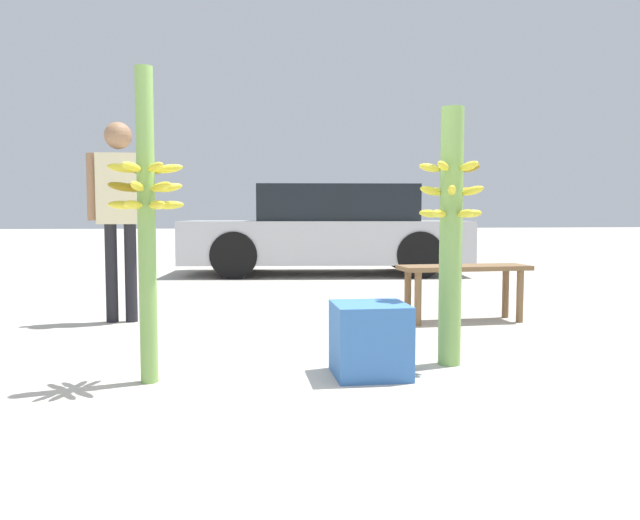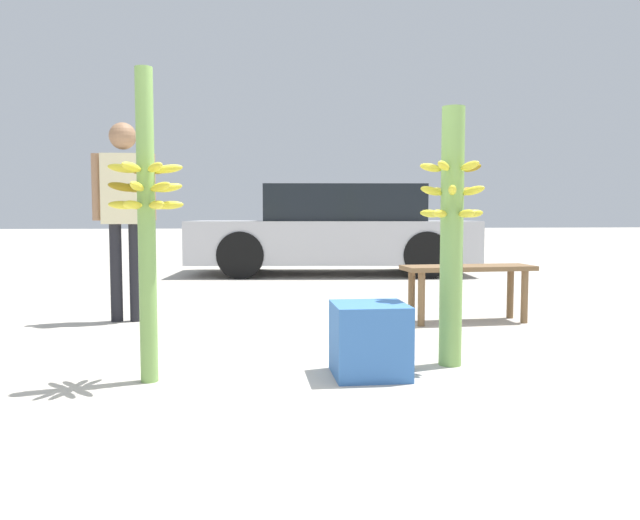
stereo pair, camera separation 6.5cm
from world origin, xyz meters
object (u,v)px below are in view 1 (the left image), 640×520
Objects in this scene: vendor_person at (120,200)px; market_bench at (464,276)px; produce_crate at (370,340)px; parked_car at (328,231)px; banana_stalk_left at (146,216)px; banana_stalk_center at (451,231)px.

vendor_person reaches higher than market_bench.
vendor_person is at bearing 130.18° from produce_crate.
market_bench is 4.60m from parked_car.
banana_stalk_center is at bearing 5.52° from banana_stalk_left.
parked_car is (0.15, 6.06, -0.15)m from banana_stalk_center.
banana_stalk_left is 4.11× the size of produce_crate.
parked_car reaches higher than produce_crate.
banana_stalk_left is at bearing 168.59° from parked_car.
banana_stalk_left reaches higher than banana_stalk_center.
vendor_person is 3.05m from market_bench.
banana_stalk_center is at bearing -117.03° from market_bench.
produce_crate is at bearing 179.56° from parked_car.
produce_crate is (-1.20, -1.68, -0.19)m from market_bench.
produce_crate is at bearing -0.90° from banana_stalk_left.
produce_crate is (1.75, -2.07, -0.85)m from vendor_person.
vendor_person is at bearing 169.19° from market_bench.
parked_car is at bearing 83.68° from produce_crate.
market_bench reaches higher than produce_crate.
banana_stalk_left is at bearing 105.77° from vendor_person.
vendor_person is (-0.50, 2.05, 0.14)m from banana_stalk_left.
market_bench is 0.25× the size of parked_car.
banana_stalk_center is (1.79, 0.17, -0.09)m from banana_stalk_left.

